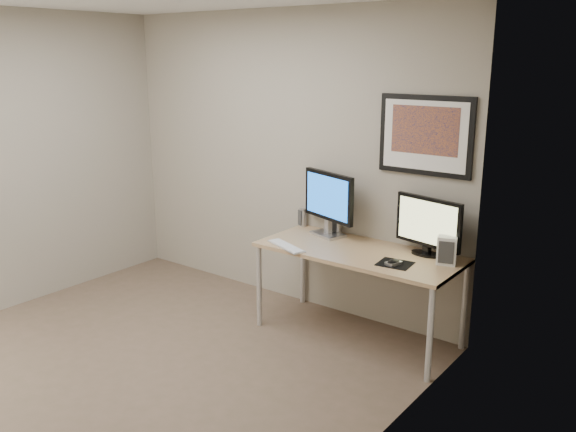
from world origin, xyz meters
name	(u,v)px	position (x,y,z in m)	size (l,w,h in m)	color
floor	(144,365)	(0.00, 0.00, 0.00)	(3.60, 3.60, 0.00)	brown
room	(179,135)	(0.00, 0.45, 1.64)	(3.60, 3.60, 3.60)	white
desk	(359,258)	(1.00, 1.35, 0.66)	(1.60, 0.70, 0.73)	#99694A
framed_art	(425,135)	(1.35, 1.68, 1.62)	(0.75, 0.04, 0.60)	black
monitor_large	(329,201)	(0.58, 1.54, 1.03)	(0.58, 0.27, 0.54)	#AEAEB3
monitor_tv	(428,225)	(1.47, 1.56, 0.97)	(0.57, 0.18, 0.45)	black
speaker_left	(303,217)	(0.24, 1.65, 0.81)	(0.07, 0.07, 0.16)	#AEAEB3
speaker_right	(337,222)	(0.60, 1.65, 0.83)	(0.08, 0.08, 0.19)	#AEAEB3
keyboard	(286,246)	(0.50, 1.08, 0.74)	(0.41, 0.11, 0.01)	#BDBCC1
mousepad	(395,264)	(1.37, 1.23, 0.73)	(0.24, 0.21, 0.00)	black
mouse	(393,262)	(1.38, 1.20, 0.75)	(0.07, 0.12, 0.04)	black
fan_unit	(447,250)	(1.67, 1.45, 0.83)	(0.14, 0.10, 0.21)	silver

